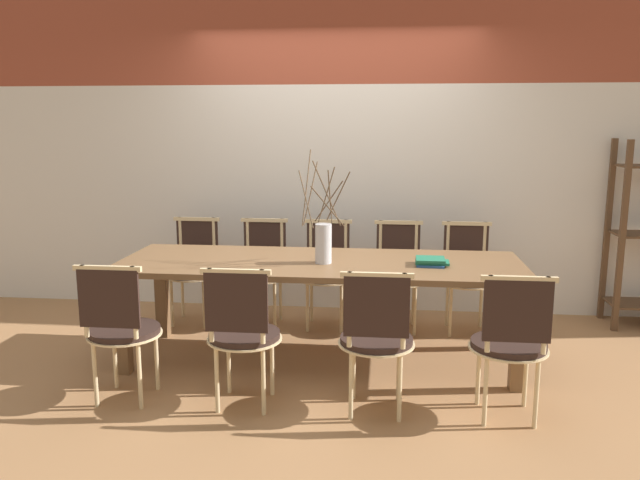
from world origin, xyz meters
name	(u,v)px	position (x,y,z in m)	size (l,w,h in m)	color
ground_plane	(320,360)	(0.00, 0.00, 0.00)	(16.00, 16.00, 0.00)	#9E7047
wall_rear	(336,133)	(0.00, 1.35, 1.60)	(12.00, 0.06, 3.20)	silver
dining_table	(320,272)	(0.00, 0.00, 0.65)	(2.82, 0.96, 0.73)	brown
chair_near_leftend	(121,326)	(-1.12, -0.80, 0.48)	(0.45, 0.45, 0.89)	black
chair_near_left	(242,330)	(-0.37, -0.80, 0.48)	(0.45, 0.45, 0.89)	black
chair_near_center	(376,335)	(0.41, -0.80, 0.48)	(0.45, 0.45, 0.89)	black
chair_near_right	(510,340)	(1.17, -0.80, 0.48)	(0.45, 0.45, 0.89)	black
chair_far_leftend	(193,266)	(-1.18, 0.80, 0.48)	(0.45, 0.45, 0.89)	black
chair_far_left	(262,268)	(-0.58, 0.80, 0.48)	(0.45, 0.45, 0.89)	black
chair_far_center	(327,269)	(-0.03, 0.80, 0.48)	(0.45, 0.45, 0.89)	black
chair_far_right	(398,271)	(0.56, 0.80, 0.48)	(0.45, 0.45, 0.89)	black
chair_far_rightend	(467,273)	(1.12, 0.80, 0.48)	(0.45, 0.45, 0.89)	black
vase_centerpiece	(323,241)	(0.03, -0.06, 0.89)	(0.36, 0.36, 0.77)	silver
book_stack	(431,262)	(0.77, -0.05, 0.76)	(0.23, 0.20, 0.05)	#234C8C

